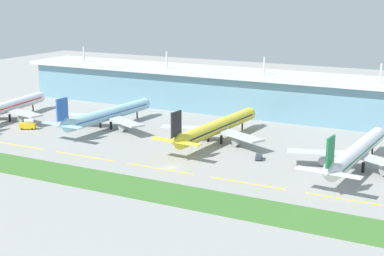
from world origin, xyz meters
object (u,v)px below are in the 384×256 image
at_px(pushback_tug, 259,157).
at_px(airliner_nearest, 5,108).
at_px(airliner_near_middle, 107,115).
at_px(airliner_center, 216,127).
at_px(fuel_truck, 28,124).
at_px(airliner_far_middle, 356,152).

bearing_deg(pushback_tug, airliner_nearest, 177.91).
height_order(airliner_near_middle, airliner_center, same).
height_order(airliner_nearest, airliner_near_middle, same).
height_order(fuel_truck, pushback_tug, fuel_truck).
xyz_separation_m(airliner_nearest, fuel_truck, (22.69, -8.94, -4.19)).
bearing_deg(airliner_nearest, pushback_tug, -2.09).
relative_size(airliner_nearest, pushback_tug, 13.65).
xyz_separation_m(airliner_far_middle, pushback_tug, (-35.07, -4.33, -5.35)).
xyz_separation_m(airliner_near_middle, pushback_tug, (80.74, -14.94, -5.35)).
distance_m(fuel_truck, pushback_tug, 112.09).
height_order(airliner_near_middle, fuel_truck, airliner_near_middle).
distance_m(airliner_near_middle, airliner_far_middle, 116.30).
distance_m(airliner_center, airliner_far_middle, 61.32).
xyz_separation_m(airliner_nearest, airliner_center, (109.53, 10.83, 0.00)).
relative_size(airliner_near_middle, pushback_tug, 13.79).
relative_size(fuel_truck, pushback_tug, 1.56).
bearing_deg(airliner_far_middle, pushback_tug, -172.97).
bearing_deg(airliner_near_middle, airliner_far_middle, -5.24).
height_order(airliner_nearest, pushback_tug, airliner_nearest).
xyz_separation_m(airliner_center, fuel_truck, (-86.84, -19.77, -4.19)).
distance_m(airliner_near_middle, airliner_center, 55.57).
height_order(airliner_center, fuel_truck, airliner_center).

